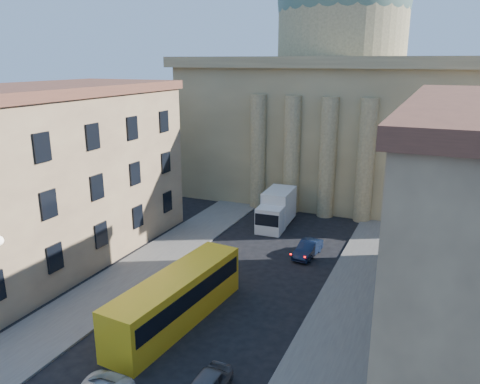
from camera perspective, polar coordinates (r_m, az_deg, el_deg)
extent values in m
cube|color=#52504B|center=(36.23, -16.66, -12.10)|extent=(5.00, 60.00, 0.15)
cube|color=#52504B|center=(29.48, 11.20, -18.69)|extent=(5.00, 60.00, 0.15)
cube|color=#756848|center=(63.92, 11.69, 7.71)|extent=(34.00, 26.00, 16.00)
cube|color=#756848|center=(63.33, 12.12, 15.25)|extent=(35.50, 27.50, 1.20)
cylinder|color=#756848|center=(63.42, 12.32, 18.50)|extent=(16.00, 16.00, 8.00)
cube|color=#756848|center=(69.85, -5.97, 6.54)|extent=(13.00, 13.00, 11.00)
cone|color=#563125|center=(69.06, -6.15, 12.69)|extent=(26.02, 26.02, 4.00)
cylinder|color=#756848|center=(53.33, 2.21, 4.84)|extent=(1.80, 1.80, 13.00)
cylinder|color=#756848|center=(52.03, 6.33, 4.48)|extent=(1.80, 1.80, 13.00)
cylinder|color=#756848|center=(51.02, 10.63, 4.08)|extent=(1.80, 1.80, 13.00)
cylinder|color=#756848|center=(50.31, 15.07, 3.64)|extent=(1.80, 1.80, 13.00)
cube|color=tan|center=(42.16, -22.82, 1.34)|extent=(11.00, 26.00, 14.00)
cube|color=#563125|center=(41.12, -23.92, 11.24)|extent=(11.60, 26.60, 0.80)
imported|color=black|center=(41.65, 8.27, -6.88)|extent=(1.80, 4.26, 1.37)
cube|color=gold|center=(31.45, -7.70, -12.76)|extent=(3.69, 11.98, 3.32)
cube|color=black|center=(31.20, -7.74, -11.90)|extent=(3.70, 11.34, 1.18)
cylinder|color=black|center=(29.84, -14.44, -17.39)|extent=(0.41, 1.10, 1.07)
cylinder|color=black|center=(28.61, -11.10, -18.74)|extent=(0.41, 1.10, 1.07)
cylinder|color=black|center=(35.62, -4.93, -11.12)|extent=(0.41, 1.10, 1.07)
cylinder|color=black|center=(34.60, -1.90, -11.92)|extent=(0.41, 1.10, 1.07)
cube|color=silver|center=(46.78, 3.75, -3.36)|extent=(2.63, 2.74, 2.61)
cube|color=black|center=(45.54, 3.29, -3.45)|extent=(2.40, 0.25, 1.20)
cube|color=silver|center=(49.27, 4.77, -1.64)|extent=(2.84, 4.70, 3.38)
cylinder|color=black|center=(46.97, 2.30, -4.31)|extent=(0.35, 0.99, 0.98)
cylinder|color=black|center=(46.37, 4.86, -4.63)|extent=(0.35, 0.99, 0.98)
cylinder|color=black|center=(50.89, 3.86, -2.73)|extent=(0.35, 0.99, 0.98)
cylinder|color=black|center=(50.34, 6.23, -3.00)|extent=(0.35, 0.99, 0.98)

